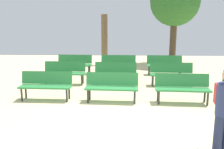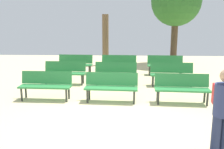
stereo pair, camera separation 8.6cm
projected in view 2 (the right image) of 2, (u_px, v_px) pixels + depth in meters
ground_plane at (107, 121)px, 6.16m from camera, size 24.00×24.00×0.00m
bench_r0_c0 at (46, 84)px, 7.77m from camera, size 1.62×0.53×0.87m
bench_r0_c1 at (111, 85)px, 7.58m from camera, size 1.63×0.57×0.87m
bench_r0_c2 at (182, 87)px, 7.42m from camera, size 1.63×0.58×0.87m
bench_r1_c0 at (65, 71)px, 9.72m from camera, size 1.61×0.50×0.87m
bench_r1_c1 at (116, 72)px, 9.53m from camera, size 1.62×0.57×0.87m
bench_r1_c2 at (172, 73)px, 9.43m from camera, size 1.63×0.59×0.87m
bench_r2_c0 at (75, 63)px, 11.66m from camera, size 1.62×0.57×0.87m
bench_r2_c1 at (119, 63)px, 11.52m from camera, size 1.63×0.57×0.87m
bench_r2_c2 at (165, 64)px, 11.39m from camera, size 1.62×0.57×0.87m
tree_0 at (105, 40)px, 13.87m from camera, size 0.35×0.35×2.79m
tree_1 at (176, 2)px, 13.63m from camera, size 2.73×2.73×4.86m
visitor_with_backpack at (223, 110)px, 4.22m from camera, size 0.39×0.56×1.65m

